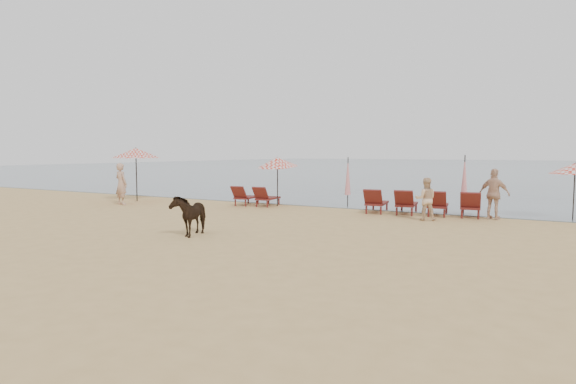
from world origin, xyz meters
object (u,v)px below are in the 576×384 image
umbrella_open_left_a (136,153)px  umbrella_closed_left (348,176)px  cow (190,214)px  beachgoer_left (121,184)px  umbrella_open_right (575,169)px  beachgoer_right_b (494,194)px  umbrella_open_left_b (277,162)px  lounger_cluster_right (421,203)px  lounger_cluster_left (255,196)px  umbrella_closed_right (464,177)px  beachgoer_right_a (426,199)px

umbrella_open_left_a → umbrella_closed_left: bearing=15.0°
cow → beachgoer_left: 9.74m
umbrella_open_right → beachgoer_right_b: (-2.57, -1.11, -0.95)m
umbrella_closed_left → umbrella_open_left_a: bearing=-164.6°
umbrella_open_left_b → cow: umbrella_open_left_b is taller
lounger_cluster_right → cow: cow is taller
umbrella_open_left_b → beachgoer_right_b: size_ratio=1.24×
lounger_cluster_left → umbrella_closed_right: 9.20m
umbrella_open_left_a → beachgoer_right_a: bearing=0.6°
umbrella_open_left_a → beachgoer_right_a: 14.60m
umbrella_closed_left → beachgoer_left: 10.70m
umbrella_open_right → umbrella_closed_right: 3.91m
umbrella_open_left_b → beachgoer_right_a: 7.37m
umbrella_open_left_b → umbrella_closed_left: (2.99, 1.22, -0.65)m
lounger_cluster_right → umbrella_closed_left: (-3.65, 1.25, 0.91)m
lounger_cluster_right → beachgoer_right_b: bearing=-5.6°
umbrella_open_left_b → beachgoer_right_b: (9.29, 0.07, -1.09)m
beachgoer_right_a → lounger_cluster_left: bearing=-25.2°
lounger_cluster_left → beachgoer_right_a: (8.06, -0.91, 0.34)m
umbrella_closed_right → beachgoer_left: bearing=-162.3°
umbrella_open_right → umbrella_closed_right: (-3.87, 0.35, -0.43)m
cow → beachgoer_right_b: beachgoer_right_b is taller
umbrella_open_left_b → umbrella_open_left_a: bearing=172.0°
umbrella_open_left_a → umbrella_closed_left: umbrella_open_left_a is taller
umbrella_open_right → umbrella_closed_left: size_ratio=0.93×
umbrella_open_left_a → lounger_cluster_left: bearing=9.7°
lounger_cluster_right → umbrella_open_left_a: 14.25m
lounger_cluster_left → lounger_cluster_right: (7.58, 0.45, 0.04)m
lounger_cluster_right → cow: size_ratio=3.09×
lounger_cluster_right → umbrella_open_right: bearing=5.4°
lounger_cluster_right → lounger_cluster_left: bearing=175.7°
beachgoer_right_a → umbrella_closed_left: bearing=-51.1°
umbrella_closed_right → umbrella_open_left_b: bearing=-169.1°
umbrella_closed_right → beachgoer_right_a: size_ratio=1.52×
lounger_cluster_left → beachgoer_right_a: 8.12m
umbrella_open_right → beachgoer_right_a: 5.50m
lounger_cluster_right → cow: 9.43m
beachgoer_left → umbrella_open_right: bearing=-157.5°
umbrella_open_right → beachgoer_left: (-18.60, -4.36, -0.91)m
umbrella_open_left_b → cow: (1.68, -8.04, -1.42)m
umbrella_closed_right → beachgoer_right_b: size_ratio=1.26×
umbrella_closed_left → cow: 9.39m
cow → beachgoer_left: bearing=134.0°
umbrella_open_right → lounger_cluster_left: bearing=-155.7°
beachgoer_right_b → beachgoer_right_a: bearing=47.9°
lounger_cluster_right → umbrella_open_right: (5.21, 1.21, 1.42)m
umbrella_open_left_b → umbrella_closed_right: size_ratio=0.99×
umbrella_open_left_a → umbrella_open_left_b: bearing=12.1°
umbrella_open_left_a → umbrella_open_left_b: (7.37, 1.63, -0.41)m
umbrella_open_left_a → beachgoer_right_a: umbrella_open_left_a is taller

